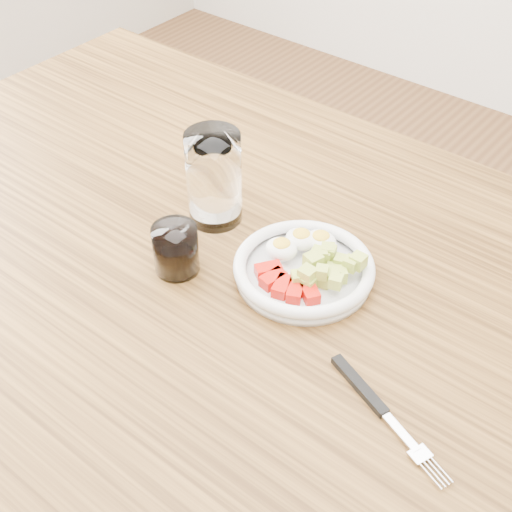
% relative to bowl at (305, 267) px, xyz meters
% --- Properties ---
extents(dining_table, '(1.50, 0.90, 0.77)m').
position_rel_bowl_xyz_m(dining_table, '(-0.05, -0.05, -0.12)').
color(dining_table, brown).
rests_on(dining_table, ground).
extents(bowl, '(0.19, 0.19, 0.05)m').
position_rel_bowl_xyz_m(bowl, '(0.00, 0.00, 0.00)').
color(bowl, white).
rests_on(bowl, dining_table).
extents(fork, '(0.19, 0.09, 0.01)m').
position_rel_bowl_xyz_m(fork, '(0.19, -0.12, -0.01)').
color(fork, black).
rests_on(fork, dining_table).
extents(water_glass, '(0.08, 0.08, 0.14)m').
position_rel_bowl_xyz_m(water_glass, '(-0.18, 0.02, 0.05)').
color(water_glass, white).
rests_on(water_glass, dining_table).
extents(coffee_glass, '(0.06, 0.06, 0.07)m').
position_rel_bowl_xyz_m(coffee_glass, '(-0.15, -0.10, 0.02)').
color(coffee_glass, white).
rests_on(coffee_glass, dining_table).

